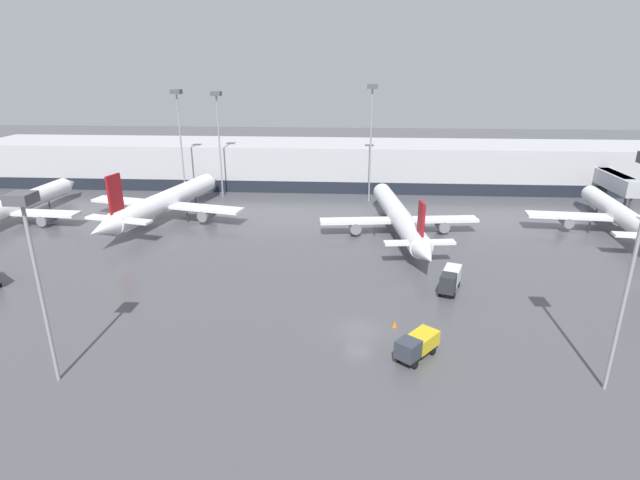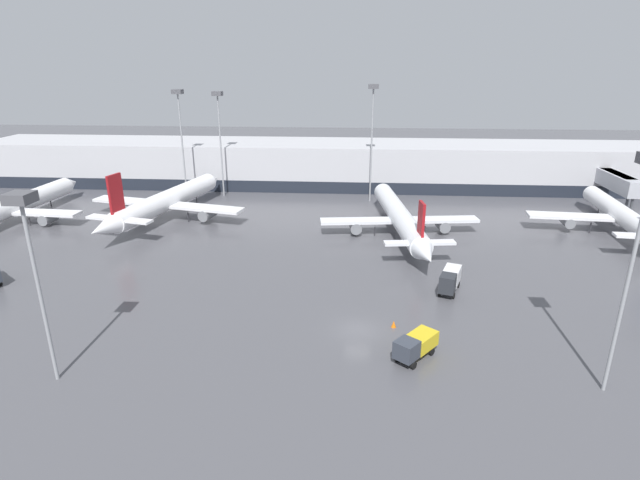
{
  "view_description": "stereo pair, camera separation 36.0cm",
  "coord_description": "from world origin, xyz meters",
  "px_view_note": "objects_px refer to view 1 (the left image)",
  "views": [
    {
      "loc": [
        -1.08,
        -43.78,
        25.24
      ],
      "look_at": [
        -5.03,
        17.89,
        3.0
      ],
      "focal_mm": 28.0,
      "sensor_mm": 36.0,
      "label": 1
    },
    {
      "loc": [
        -0.72,
        -43.76,
        25.24
      ],
      "look_at": [
        -5.03,
        17.89,
        3.0
      ],
      "focal_mm": 28.0,
      "sensor_mm": 36.0,
      "label": 2
    }
  ],
  "objects_px": {
    "service_truck_3": "(450,279)",
    "apron_light_mast_0": "(28,234)",
    "parked_jet_3": "(7,209)",
    "apron_light_mast_2": "(217,115)",
    "parked_jet_0": "(621,215)",
    "parked_jet_2": "(399,217)",
    "service_truck_2": "(417,344)",
    "apron_light_mast_5": "(178,115)",
    "traffic_cone_2": "(395,324)",
    "traffic_cone_1": "(395,215)",
    "parked_jet_1": "(165,202)",
    "apron_light_mast_3": "(372,112)"
  },
  "relations": [
    {
      "from": "service_truck_3",
      "to": "apron_light_mast_0",
      "type": "bearing_deg",
      "value": -41.82
    },
    {
      "from": "parked_jet_3",
      "to": "apron_light_mast_0",
      "type": "relative_size",
      "value": 2.33
    },
    {
      "from": "apron_light_mast_2",
      "to": "apron_light_mast_0",
      "type": "bearing_deg",
      "value": -88.83
    },
    {
      "from": "parked_jet_0",
      "to": "service_truck_3",
      "type": "bearing_deg",
      "value": 132.17
    },
    {
      "from": "parked_jet_2",
      "to": "parked_jet_3",
      "type": "xyz_separation_m",
      "value": [
        -63.31,
        0.85,
        -0.16
      ]
    },
    {
      "from": "service_truck_2",
      "to": "parked_jet_0",
      "type": "bearing_deg",
      "value": 175.38
    },
    {
      "from": "parked_jet_2",
      "to": "apron_light_mast_5",
      "type": "xyz_separation_m",
      "value": [
        -39.51,
        18.51,
        13.11
      ]
    },
    {
      "from": "parked_jet_3",
      "to": "traffic_cone_2",
      "type": "distance_m",
      "value": 67.55
    },
    {
      "from": "parked_jet_0",
      "to": "traffic_cone_1",
      "type": "height_order",
      "value": "parked_jet_0"
    },
    {
      "from": "apron_light_mast_5",
      "to": "service_truck_2",
      "type": "bearing_deg",
      "value": -54.21
    },
    {
      "from": "parked_jet_1",
      "to": "traffic_cone_1",
      "type": "height_order",
      "value": "parked_jet_1"
    },
    {
      "from": "parked_jet_2",
      "to": "apron_light_mast_2",
      "type": "distance_m",
      "value": 41.14
    },
    {
      "from": "parked_jet_1",
      "to": "traffic_cone_2",
      "type": "relative_size",
      "value": 51.45
    },
    {
      "from": "traffic_cone_1",
      "to": "apron_light_mast_5",
      "type": "height_order",
      "value": "apron_light_mast_5"
    },
    {
      "from": "parked_jet_2",
      "to": "apron_light_mast_0",
      "type": "bearing_deg",
      "value": 134.47
    },
    {
      "from": "traffic_cone_1",
      "to": "apron_light_mast_5",
      "type": "distance_m",
      "value": 43.65
    },
    {
      "from": "apron_light_mast_5",
      "to": "service_truck_3",
      "type": "bearing_deg",
      "value": -41.59
    },
    {
      "from": "traffic_cone_1",
      "to": "traffic_cone_2",
      "type": "bearing_deg",
      "value": -94.4
    },
    {
      "from": "apron_light_mast_0",
      "to": "apron_light_mast_2",
      "type": "xyz_separation_m",
      "value": [
        -1.24,
        60.86,
        2.62
      ]
    },
    {
      "from": "apron_light_mast_3",
      "to": "apron_light_mast_2",
      "type": "bearing_deg",
      "value": 176.08
    },
    {
      "from": "service_truck_3",
      "to": "traffic_cone_1",
      "type": "relative_size",
      "value": 8.61
    },
    {
      "from": "service_truck_3",
      "to": "traffic_cone_1",
      "type": "height_order",
      "value": "service_truck_3"
    },
    {
      "from": "traffic_cone_2",
      "to": "apron_light_mast_2",
      "type": "relative_size",
      "value": 0.03
    },
    {
      "from": "parked_jet_3",
      "to": "parked_jet_0",
      "type": "bearing_deg",
      "value": -85.81
    },
    {
      "from": "parked_jet_1",
      "to": "traffic_cone_1",
      "type": "xyz_separation_m",
      "value": [
        38.71,
        3.74,
        -2.72
      ]
    },
    {
      "from": "traffic_cone_2",
      "to": "apron_light_mast_3",
      "type": "relative_size",
      "value": 0.03
    },
    {
      "from": "parked_jet_2",
      "to": "apron_light_mast_2",
      "type": "xyz_separation_m",
      "value": [
        -32.89,
        21.13,
        12.8
      ]
    },
    {
      "from": "apron_light_mast_3",
      "to": "apron_light_mast_5",
      "type": "bearing_deg",
      "value": -178.96
    },
    {
      "from": "traffic_cone_1",
      "to": "apron_light_mast_0",
      "type": "distance_m",
      "value": 59.48
    },
    {
      "from": "parked_jet_2",
      "to": "apron_light_mast_3",
      "type": "xyz_separation_m",
      "value": [
        -4.04,
        19.16,
        13.77
      ]
    },
    {
      "from": "parked_jet_0",
      "to": "apron_light_mast_3",
      "type": "xyz_separation_m",
      "value": [
        -38.07,
        16.7,
        13.61
      ]
    },
    {
      "from": "parked_jet_1",
      "to": "traffic_cone_2",
      "type": "height_order",
      "value": "parked_jet_1"
    },
    {
      "from": "apron_light_mast_2",
      "to": "apron_light_mast_5",
      "type": "xyz_separation_m",
      "value": [
        -6.62,
        -2.62,
        0.31
      ]
    },
    {
      "from": "parked_jet_0",
      "to": "apron_light_mast_5",
      "type": "xyz_separation_m",
      "value": [
        -73.54,
        16.06,
        12.95
      ]
    },
    {
      "from": "parked_jet_1",
      "to": "apron_light_mast_5",
      "type": "height_order",
      "value": "apron_light_mast_5"
    },
    {
      "from": "parked_jet_0",
      "to": "apron_light_mast_5",
      "type": "height_order",
      "value": "apron_light_mast_5"
    },
    {
      "from": "apron_light_mast_2",
      "to": "apron_light_mast_5",
      "type": "relative_size",
      "value": 0.98
    },
    {
      "from": "parked_jet_2",
      "to": "apron_light_mast_5",
      "type": "relative_size",
      "value": 1.82
    },
    {
      "from": "parked_jet_0",
      "to": "service_truck_3",
      "type": "distance_m",
      "value": 37.53
    },
    {
      "from": "apron_light_mast_0",
      "to": "parked_jet_3",
      "type": "bearing_deg",
      "value": 127.96
    },
    {
      "from": "parked_jet_1",
      "to": "service_truck_3",
      "type": "xyz_separation_m",
      "value": [
        42.77,
        -25.49,
        -1.44
      ]
    },
    {
      "from": "service_truck_3",
      "to": "traffic_cone_2",
      "type": "bearing_deg",
      "value": -18.85
    },
    {
      "from": "apron_light_mast_0",
      "to": "apron_light_mast_5",
      "type": "height_order",
      "value": "apron_light_mast_5"
    },
    {
      "from": "traffic_cone_2",
      "to": "apron_light_mast_3",
      "type": "bearing_deg",
      "value": 91.49
    },
    {
      "from": "parked_jet_3",
      "to": "apron_light_mast_5",
      "type": "distance_m",
      "value": 32.47
    },
    {
      "from": "service_truck_2",
      "to": "traffic_cone_1",
      "type": "relative_size",
      "value": 7.58
    },
    {
      "from": "parked_jet_0",
      "to": "apron_light_mast_3",
      "type": "distance_m",
      "value": 43.74
    },
    {
      "from": "traffic_cone_1",
      "to": "service_truck_3",
      "type": "bearing_deg",
      "value": -82.09
    },
    {
      "from": "parked_jet_3",
      "to": "traffic_cone_1",
      "type": "bearing_deg",
      "value": -79.5
    },
    {
      "from": "apron_light_mast_3",
      "to": "parked_jet_3",
      "type": "bearing_deg",
      "value": -162.84
    }
  ]
}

